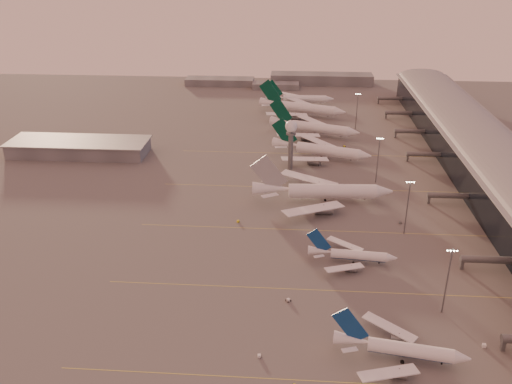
{
  "coord_description": "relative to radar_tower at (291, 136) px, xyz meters",
  "views": [
    {
      "loc": [
        5.83,
        -153.85,
        113.26
      ],
      "look_at": [
        -10.06,
        69.87,
        10.73
      ],
      "focal_mm": 38.0,
      "sensor_mm": 36.0,
      "label": 1
    }
  ],
  "objects": [
    {
      "name": "greentail_b",
      "position": [
        14.68,
        65.04,
        -17.0
      ],
      "size": [
        58.94,
        46.78,
        22.35
      ],
      "color": "white",
      "rests_on": "ground"
    },
    {
      "name": "mast_a",
      "position": [
        53.0,
        -120.0,
        -7.21
      ],
      "size": [
        3.6,
        0.56,
        25.0
      ],
      "color": "#5C5F64",
      "rests_on": "ground"
    },
    {
      "name": "radar_tower",
      "position": [
        0.0,
        0.0,
        0.0
      ],
      "size": [
        6.4,
        6.4,
        31.1
      ],
      "color": "#5C5F64",
      "rests_on": "ground"
    },
    {
      "name": "hangar",
      "position": [
        -125.0,
        20.0,
        -16.63
      ],
      "size": [
        82.0,
        27.0,
        8.5
      ],
      "color": "slate",
      "rests_on": "ground"
    },
    {
      "name": "gsv_tug_mid",
      "position": [
        1.03,
        -117.58,
        -20.45
      ],
      "size": [
        3.76,
        3.88,
        0.97
      ],
      "color": "white",
      "rests_on": "ground"
    },
    {
      "name": "greentail_c",
      "position": [
        7.23,
        110.06,
        -16.7
      ],
      "size": [
        63.59,
        50.48,
        24.06
      ],
      "color": "white",
      "rests_on": "ground"
    },
    {
      "name": "narrowbody_mid",
      "position": [
        25.32,
        -90.21,
        -18.15
      ],
      "size": [
        35.33,
        28.1,
        13.8
      ],
      "color": "white",
      "rests_on": "ground"
    },
    {
      "name": "greentail_d",
      "position": [
        5.63,
        139.21,
        -17.5
      ],
      "size": [
        53.85,
        43.48,
        19.56
      ],
      "color": "white",
      "rests_on": "ground"
    },
    {
      "name": "gsv_truck_a",
      "position": [
        -6.84,
        -146.35,
        -19.89
      ],
      "size": [
        5.37,
        2.58,
        2.08
      ],
      "color": "white",
      "rests_on": "ground"
    },
    {
      "name": "taxiway_markings",
      "position": [
        25.0,
        -64.0,
        -20.94
      ],
      "size": [
        180.0,
        185.25,
        0.02
      ],
      "color": "#D9CF4C",
      "rests_on": "ground"
    },
    {
      "name": "gsv_tug_hangar",
      "position": [
        32.85,
        43.53,
        -20.48
      ],
      "size": [
        3.69,
        3.12,
        0.91
      ],
      "color": "yellow",
      "rests_on": "ground"
    },
    {
      "name": "narrowbody_near",
      "position": [
        34.71,
        -144.2,
        -17.71
      ],
      "size": [
        40.7,
        32.24,
        15.98
      ],
      "color": "white",
      "rests_on": "ground"
    },
    {
      "name": "gsv_catering_b",
      "position": [
        50.17,
        -55.98,
        -18.68
      ],
      "size": [
        5.72,
        3.02,
        4.53
      ],
      "color": "#56585B",
      "rests_on": "ground"
    },
    {
      "name": "greentail_a",
      "position": [
        17.59,
        23.37,
        -17.11
      ],
      "size": [
        57.89,
        46.02,
        21.75
      ],
      "color": "white",
      "rests_on": "ground"
    },
    {
      "name": "mast_b",
      "position": [
        50.0,
        -65.0,
        -7.21
      ],
      "size": [
        3.6,
        0.56,
        25.0
      ],
      "color": "#5C5F64",
      "rests_on": "ground"
    },
    {
      "name": "distant_horizon",
      "position": [
        -2.38,
        205.14,
        -17.06
      ],
      "size": [
        165.0,
        37.5,
        9.0
      ],
      "color": "slate",
      "rests_on": "ground"
    },
    {
      "name": "gsv_tug_far",
      "position": [
        3.0,
        -23.9,
        -20.44
      ],
      "size": [
        3.99,
        3.73,
        0.98
      ],
      "color": "white",
      "rests_on": "ground"
    },
    {
      "name": "mast_d",
      "position": [
        43.0,
        80.0,
        -7.21
      ],
      "size": [
        3.6,
        0.56,
        25.0
      ],
      "color": "#5C5F64",
      "rests_on": "ground"
    },
    {
      "name": "gsv_catering_a",
      "position": [
        62.0,
        -137.08,
        -18.63
      ],
      "size": [
        5.93,
        3.29,
        4.64
      ],
      "color": "white",
      "rests_on": "ground"
    },
    {
      "name": "gsv_truck_c",
      "position": [
        -22.18,
        -59.59,
        -19.91
      ],
      "size": [
        4.5,
        5.11,
        2.04
      ],
      "color": "yellow",
      "rests_on": "ground"
    },
    {
      "name": "mast_c",
      "position": [
        45.0,
        -10.0,
        -7.21
      ],
      "size": [
        3.6,
        0.56,
        25.0
      ],
      "color": "#5C5F64",
      "rests_on": "ground"
    },
    {
      "name": "terminal",
      "position": [
        102.88,
        -9.91,
        -10.43
      ],
      "size": [
        57.0,
        362.0,
        23.04
      ],
      "color": "black",
      "rests_on": "ground"
    },
    {
      "name": "gsv_truck_b",
      "position": [
        36.49,
        -88.61,
        -19.74
      ],
      "size": [
        6.15,
        3.22,
        2.36
      ],
      "color": "white",
      "rests_on": "ground"
    },
    {
      "name": "widebody_white",
      "position": [
        16.21,
        -35.77,
        -16.78
      ],
      "size": [
        68.44,
        54.75,
        24.06
      ],
      "color": "white",
      "rests_on": "ground"
    },
    {
      "name": "ground",
      "position": [
        -5.0,
        -120.0,
        -20.95
      ],
      "size": [
        700.0,
        700.0,
        0.0
      ],
      "primitive_type": "plane",
      "color": "#595756",
      "rests_on": "ground"
    }
  ]
}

